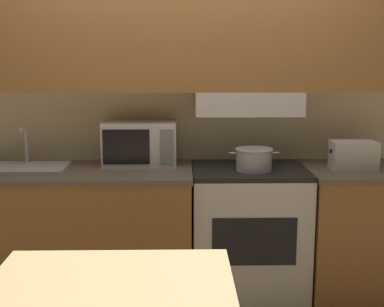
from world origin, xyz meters
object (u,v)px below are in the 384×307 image
Objects in this scene: stove_range at (248,233)px; sink_basin at (21,167)px; toaster at (353,155)px; microwave at (140,143)px; cooking_pot at (254,159)px.

sink_basin is (-1.51, -0.02, 0.47)m from stove_range.
toaster is at bearing -0.57° from sink_basin.
cooking_pot is at bearing -14.86° from microwave.
microwave reaches higher than toaster.
sink_basin is at bearing -179.39° from stove_range.
toaster reaches higher than cooking_pot.
sink_basin reaches higher than stove_range.
sink_basin is (-1.53, 0.05, -0.06)m from cooking_pot.
stove_range is 1.53× the size of sink_basin.
cooking_pot is 0.65× the size of microwave.
stove_range is at bearing 0.61° from sink_basin.
stove_range is at bearing 176.83° from toaster.
cooking_pot is 1.06× the size of toaster.
sink_basin is at bearing -169.05° from microwave.
sink_basin is at bearing 178.06° from cooking_pot.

